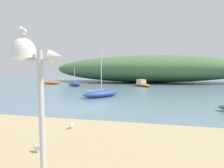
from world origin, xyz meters
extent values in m
plane|color=slate|center=(0.00, 0.00, 0.00)|extent=(120.00, 120.00, 0.00)
ellipsoid|color=#517547|center=(3.98, 28.55, 2.96)|extent=(42.32, 14.48, 5.91)
cylinder|color=silver|center=(2.52, -8.22, 1.61)|extent=(0.12, 0.12, 2.83)
cylinder|color=silver|center=(2.52, -8.22, 2.83)|extent=(0.76, 0.07, 0.07)
cylinder|color=white|center=(2.14, -8.22, 2.96)|extent=(0.52, 0.52, 0.19)
sphere|color=white|center=(2.14, -8.22, 3.05)|extent=(0.48, 0.48, 0.48)
cone|color=silver|center=(2.90, -8.22, 2.89)|extent=(0.26, 0.27, 0.27)
cylinder|color=orange|center=(2.13, -8.24, 3.32)|extent=(0.01, 0.01, 0.05)
cylinder|color=orange|center=(2.15, -8.21, 3.32)|extent=(0.01, 0.01, 0.05)
ellipsoid|color=white|center=(2.14, -8.22, 3.42)|extent=(0.30, 0.25, 0.15)
ellipsoid|color=#9EA0A8|center=(2.14, -8.22, 3.45)|extent=(0.28, 0.22, 0.05)
sphere|color=white|center=(2.04, -8.16, 3.50)|extent=(0.11, 0.11, 0.11)
cone|color=gold|center=(1.97, -8.12, 3.49)|extent=(0.07, 0.06, 0.03)
ellipsoid|color=#2D4C9E|center=(0.11, 5.06, 0.34)|extent=(3.60, 3.93, 0.67)
cylinder|color=silver|center=(0.11, 5.06, 2.63)|extent=(0.08, 0.08, 4.31)
cylinder|color=silver|center=(-0.28, 4.60, 0.72)|extent=(1.21, 1.42, 0.06)
ellipsoid|color=orange|center=(-13.59, 18.94, 0.28)|extent=(3.66, 1.29, 0.56)
cylinder|color=silver|center=(-13.59, 18.94, 2.29)|extent=(0.08, 0.08, 3.79)
cylinder|color=silver|center=(-14.14, 18.95, 0.64)|extent=(1.64, 0.07, 0.06)
ellipsoid|color=orange|center=(3.59, 17.57, 0.26)|extent=(3.39, 4.16, 0.52)
cube|color=silver|center=(3.35, 17.92, 0.74)|extent=(1.64, 1.77, 0.81)
ellipsoid|color=#2D4C9E|center=(-7.51, 15.72, 0.33)|extent=(3.31, 2.70, 0.65)
cylinder|color=silver|center=(-7.51, 15.72, 1.82)|extent=(0.08, 0.08, 2.72)
cylinder|color=silver|center=(-7.10, 15.45, 0.71)|extent=(1.25, 0.86, 0.06)
cylinder|color=orange|center=(1.63, -4.84, 0.23)|extent=(0.01, 0.01, 0.05)
cylinder|color=orange|center=(1.59, -4.85, 0.23)|extent=(0.01, 0.01, 0.05)
ellipsoid|color=white|center=(1.61, -4.84, 0.32)|extent=(0.14, 0.27, 0.14)
ellipsoid|color=#9EA0A8|center=(1.61, -4.84, 0.35)|extent=(0.12, 0.26, 0.05)
sphere|color=white|center=(1.62, -4.96, 0.40)|extent=(0.10, 0.10, 0.10)
cone|color=gold|center=(1.63, -5.03, 0.39)|extent=(0.03, 0.06, 0.03)
cylinder|color=orange|center=(1.53, -7.03, 0.23)|extent=(0.01, 0.01, 0.05)
cylinder|color=orange|center=(1.52, -7.07, 0.23)|extent=(0.01, 0.01, 0.05)
ellipsoid|color=white|center=(1.52, -7.05, 0.33)|extent=(0.30, 0.19, 0.15)
ellipsoid|color=#9EA0A8|center=(1.52, -7.05, 0.35)|extent=(0.28, 0.16, 0.05)
sphere|color=white|center=(1.63, -7.08, 0.40)|extent=(0.10, 0.10, 0.10)
cone|color=gold|center=(1.71, -7.10, 0.39)|extent=(0.07, 0.04, 0.03)
camera|label=1|loc=(4.77, -11.51, 2.61)|focal=28.20mm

